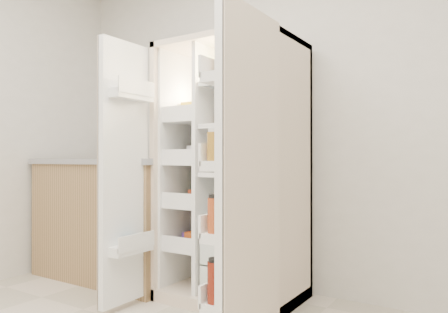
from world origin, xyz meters
The scene contains 5 objects.
wall_back centered at (0.00, 2.00, 1.35)m, with size 4.00×0.02×2.70m, color silver.
refrigerator centered at (-0.16, 1.65, 0.74)m, with size 0.92×0.70×1.80m.
freezer_door centered at (-0.68, 1.05, 0.89)m, with size 0.15×0.40×1.72m.
fridge_door centered at (0.30, 0.96, 0.87)m, with size 0.17×0.58×1.72m.
kitchen_counter centered at (-1.29, 1.55, 0.50)m, with size 1.36×0.72×0.99m.
Camera 1 is at (1.39, -0.95, 0.99)m, focal length 34.00 mm.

